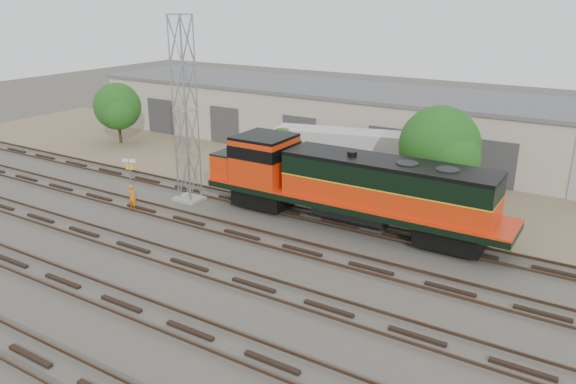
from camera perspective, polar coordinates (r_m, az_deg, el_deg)
The scene contains 12 objects.
ground at distance 31.20m, azimuth -6.35°, elevation -5.38°, with size 140.00×140.00×0.00m, color #47423A.
dirt_strip at distance 43.15m, azimuth 5.96°, elevation 1.70°, with size 80.00×16.00×0.02m, color #726047.
tracks at distance 29.12m, azimuth -10.01°, elevation -7.28°, with size 80.00×20.40×0.28m.
warehouse at distance 49.55m, azimuth 10.22°, elevation 6.96°, with size 58.40×10.40×5.30m.
locomotive at distance 32.88m, azimuth 5.89°, elevation 0.75°, with size 18.78×3.29×4.51m.
signal_tower at distance 36.84m, azimuth -10.37°, elevation 7.78°, with size 1.76×1.76×11.94m.
sign_post at distance 40.22m, azimuth -15.80°, elevation 2.30°, with size 0.96×0.37×2.46m.
worker at distance 37.11m, azimuth -15.53°, elevation -0.51°, with size 0.61×0.40×1.68m, color orange.
semi_trailer at distance 41.30m, azimuth 7.34°, elevation 4.22°, with size 12.34×5.30×3.73m.
tree_west at distance 53.86m, azimuth -16.91°, elevation 8.16°, with size 4.49×4.28×5.60m.
tree_mid at distance 41.56m, azimuth -0.50°, elevation 3.53°, with size 4.25×4.05×4.05m.
tree_east at distance 35.65m, azimuth 15.39°, elevation 4.20°, with size 5.23×4.98×6.73m.
Camera 1 is at (17.79, -22.13, 12.94)m, focal length 35.00 mm.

